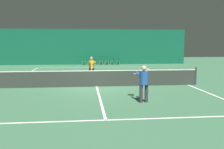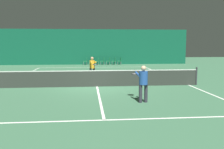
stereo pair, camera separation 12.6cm
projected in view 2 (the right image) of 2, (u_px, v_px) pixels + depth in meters
name	position (u px, v px, depth m)	size (l,w,h in m)	color
ground_plane	(97.00, 87.00, 14.41)	(60.00, 60.00, 0.00)	#386647
backdrop_curtain	(92.00, 47.00, 29.55)	(23.00, 0.12, 4.16)	#0F5138
court_line_baseline_far	(93.00, 67.00, 26.17)	(11.00, 0.10, 0.00)	white
court_line_service_far	(94.00, 73.00, 20.73)	(8.25, 0.10, 0.00)	white
court_line_service_near	(104.00, 120.00, 8.09)	(8.25, 0.10, 0.00)	white
court_line_sideline_right	(189.00, 85.00, 14.94)	(0.10, 23.80, 0.00)	white
court_line_centre	(97.00, 87.00, 14.41)	(0.10, 12.80, 0.00)	white
tennis_net	(97.00, 78.00, 14.35)	(12.00, 0.10, 1.07)	#2D332D
player_near	(143.00, 81.00, 10.46)	(0.58, 1.34, 1.56)	#2D2D38
player_far	(92.00, 66.00, 17.31)	(0.57, 1.34, 1.56)	#2D2D38
courtside_chair_0	(86.00, 61.00, 29.13)	(0.44, 0.44, 0.84)	#99999E
courtside_chair_1	(92.00, 61.00, 29.19)	(0.44, 0.44, 0.84)	#99999E
courtside_chair_2	(97.00, 61.00, 29.26)	(0.44, 0.44, 0.84)	#99999E
courtside_chair_3	(103.00, 61.00, 29.32)	(0.44, 0.44, 0.84)	#99999E
courtside_chair_4	(109.00, 61.00, 29.38)	(0.44, 0.44, 0.84)	#99999E
courtside_chair_5	(114.00, 61.00, 29.45)	(0.44, 0.44, 0.84)	#99999E
courtside_chair_6	(120.00, 61.00, 29.51)	(0.44, 0.44, 0.84)	#99999E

